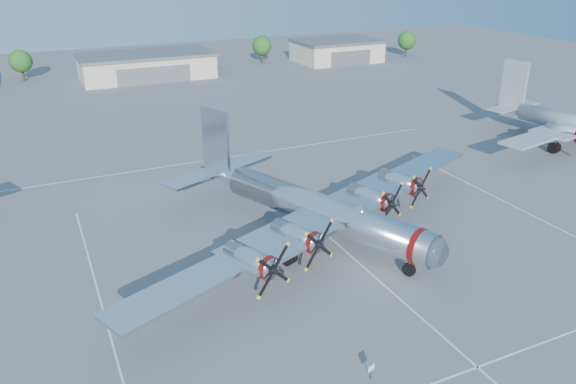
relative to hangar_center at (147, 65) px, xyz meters
name	(u,v)px	position (x,y,z in m)	size (l,w,h in m)	color
ground	(323,232)	(0.00, -81.96, -2.71)	(260.00, 260.00, 0.00)	#5C5C5F
parking_lines	(332,239)	(0.00, -83.71, -2.71)	(60.00, 50.08, 0.01)	silver
hangar_center	(147,65)	(0.00, 0.00, 0.00)	(28.60, 14.60, 5.40)	#BCAF95
hangar_east	(337,50)	(48.00, 0.00, 0.00)	(20.60, 14.60, 5.40)	#BCAF95
tree_west	(21,61)	(-25.00, 8.04, 1.51)	(4.80, 4.80, 6.64)	#382619
tree_east	(262,46)	(30.00, 6.04, 1.51)	(4.80, 4.80, 6.64)	#382619
tree_far_east	(407,40)	(68.00, -1.96, 1.51)	(4.80, 4.80, 6.64)	#382619
main_bomber_b29	(311,235)	(-1.48, -82.15, -2.71)	(47.24, 32.31, 10.45)	silver
twin_engine_east	(565,143)	(45.37, -72.19, -2.71)	(33.54, 24.12, 10.63)	#A5A6AA
info_placard	(371,370)	(-7.17, -101.87, -1.93)	(0.57, 0.21, 1.11)	black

